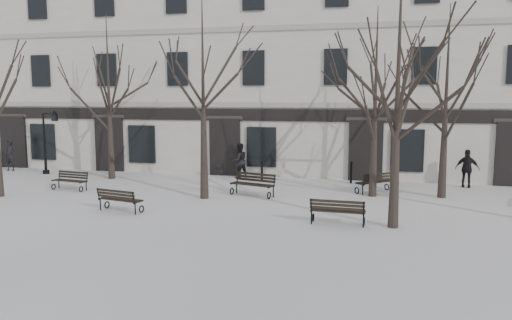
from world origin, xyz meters
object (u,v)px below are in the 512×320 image
(tree_2, at_px, (399,58))
(bench_1, at_px, (119,199))
(bench_0, at_px, (70,180))
(bench_2, at_px, (338,211))
(bench_4, at_px, (376,182))
(lamp_post, at_px, (48,138))
(tree_1, at_px, (203,71))
(bench_3, at_px, (253,183))

(tree_2, distance_m, bench_1, 10.38)
(bench_0, relative_size, bench_2, 0.95)
(bench_1, relative_size, bench_4, 1.02)
(bench_2, bearing_deg, lamp_post, -21.94)
(bench_1, bearing_deg, bench_2, -168.09)
(tree_1, height_order, bench_1, tree_1)
(bench_1, xyz_separation_m, bench_3, (3.88, 3.86, 0.05))
(bench_0, height_order, bench_4, bench_4)
(bench_0, height_order, lamp_post, lamp_post)
(bench_3, relative_size, lamp_post, 0.59)
(tree_2, relative_size, bench_4, 4.85)
(bench_0, distance_m, bench_3, 8.00)
(tree_1, xyz_separation_m, bench_1, (-2.12, -2.90, -4.54))
(bench_4, bearing_deg, bench_3, -22.39)
(tree_1, xyz_separation_m, bench_2, (5.44, -2.97, -4.53))
(tree_2, bearing_deg, bench_3, 144.80)
(bench_1, bearing_deg, bench_0, -25.99)
(bench_2, relative_size, bench_4, 1.02)
(tree_2, bearing_deg, bench_2, -175.16)
(tree_1, distance_m, lamp_post, 11.15)
(bench_0, height_order, bench_2, bench_2)
(bench_1, bearing_deg, lamp_post, -29.32)
(bench_0, relative_size, lamp_post, 0.50)
(tree_2, bearing_deg, tree_1, 158.35)
(bench_2, distance_m, bench_4, 5.83)
(bench_4, bearing_deg, tree_1, -19.92)
(lamp_post, bearing_deg, bench_1, -41.80)
(tree_1, distance_m, bench_4, 8.47)
(bench_3, relative_size, bench_4, 1.14)
(bench_0, distance_m, lamp_post, 5.43)
(tree_2, height_order, bench_0, tree_2)
(bench_4, height_order, lamp_post, lamp_post)
(bench_2, xyz_separation_m, lamp_post, (-15.36, 7.04, 1.43))
(bench_0, distance_m, bench_4, 13.07)
(tree_1, bearing_deg, bench_2, -28.65)
(tree_1, height_order, lamp_post, tree_1)
(tree_2, distance_m, bench_3, 8.06)
(lamp_post, bearing_deg, bench_3, -14.89)
(bench_4, bearing_deg, bench_1, -9.57)
(tree_2, distance_m, lamp_post, 18.67)
(tree_1, relative_size, bench_0, 4.84)
(tree_2, xyz_separation_m, bench_3, (-5.38, 3.79, -4.64))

